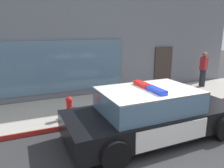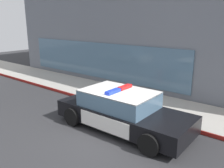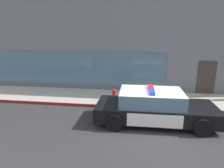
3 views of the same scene
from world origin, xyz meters
name	(u,v)px [view 2 (image 2 of 3)]	position (x,y,z in m)	size (l,w,h in m)	color
ground	(111,134)	(0.00, 0.00, 0.00)	(48.00, 48.00, 0.00)	#303033
sidewalk	(158,106)	(0.00, 3.32, 0.07)	(48.00, 2.72, 0.15)	#B2ADA3
curb_red_paint	(141,115)	(0.00, 1.95, 0.08)	(28.80, 0.04, 0.14)	maroon
storefront_building	(172,9)	(-2.59, 9.62, 4.51)	(19.62, 9.87, 9.01)	slate
police_cruiser	(122,110)	(-0.01, 0.64, 0.68)	(4.92, 2.18, 1.49)	black
fire_hydrant	(112,93)	(-1.91, 2.41, 0.50)	(0.34, 0.39, 0.73)	red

